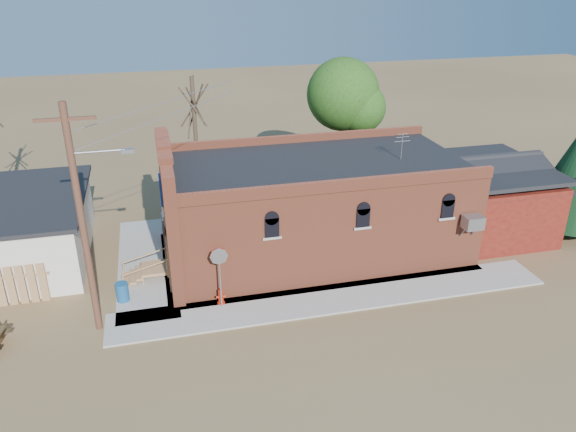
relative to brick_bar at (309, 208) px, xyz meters
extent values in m
plane|color=brown|center=(-1.64, -5.49, -2.34)|extent=(120.00, 120.00, 0.00)
cube|color=#9E9991|center=(-0.14, -4.59, -2.30)|extent=(19.00, 2.20, 0.08)
cube|color=#9E9991|center=(-7.94, 0.51, -2.30)|extent=(2.60, 10.00, 0.08)
cube|color=#A34C31|center=(0.36, 0.01, -0.09)|extent=(14.00, 7.00, 4.50)
cube|color=black|center=(0.36, 0.01, 2.21)|extent=(13.80, 6.80, 0.12)
cube|color=#A34C31|center=(-6.64, 0.01, 0.56)|extent=(0.50, 7.40, 5.80)
cube|color=navy|center=(-6.94, -1.19, 1.66)|extent=(0.08, 1.10, 1.56)
cube|color=gray|center=(6.46, -3.94, 0.26)|extent=(0.85, 0.65, 0.60)
cube|color=#58120F|center=(9.86, 0.01, -0.74)|extent=(5.00, 6.00, 3.20)
cylinder|color=#4A2A1D|center=(-9.84, -4.29, 2.16)|extent=(0.26, 0.26, 9.00)
cube|color=#4A2A1D|center=(-9.84, -4.29, 6.06)|extent=(2.00, 0.12, 0.12)
cylinder|color=gray|center=(-8.94, -4.29, 4.86)|extent=(1.80, 0.08, 0.08)
cube|color=gray|center=(-7.94, -4.29, 4.81)|extent=(0.45, 0.22, 0.14)
cylinder|color=brown|center=(-4.64, 7.51, 1.41)|extent=(0.24, 0.24, 7.50)
cylinder|color=brown|center=(4.36, 8.01, 0.81)|extent=(0.28, 0.28, 6.30)
sphere|color=#194814|center=(4.36, 8.01, 3.61)|extent=(4.40, 4.40, 4.40)
cylinder|color=brown|center=(13.86, -1.49, -1.74)|extent=(0.30, 0.30, 1.20)
cylinder|color=#B8220A|center=(-4.94, -3.86, -2.23)|extent=(0.34, 0.34, 0.06)
cylinder|color=#B8220A|center=(-4.94, -3.86, -1.93)|extent=(0.23, 0.23, 0.55)
sphere|color=#B8220A|center=(-4.94, -3.86, -1.65)|extent=(0.22, 0.22, 0.22)
cylinder|color=#B8220A|center=(-4.94, -4.00, -1.92)|extent=(0.11, 0.12, 0.10)
cylinder|color=#B8220A|center=(-5.08, -3.86, -1.92)|extent=(0.12, 0.11, 0.10)
cylinder|color=#B8220A|center=(-4.80, -3.86, -1.92)|extent=(0.12, 0.11, 0.10)
cylinder|color=gray|center=(-4.95, -4.04, -1.02)|extent=(0.09, 0.09, 2.47)
cylinder|color=gray|center=(-4.95, -4.06, 0.10)|extent=(0.74, 0.04, 0.74)
cylinder|color=#BE0A0D|center=(-4.95, -4.02, 0.10)|extent=(0.74, 0.04, 0.74)
cylinder|color=#195081|center=(-8.94, -2.60, -1.85)|extent=(0.54, 0.54, 0.82)
camera|label=1|loc=(-7.08, -23.95, 10.81)|focal=35.00mm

